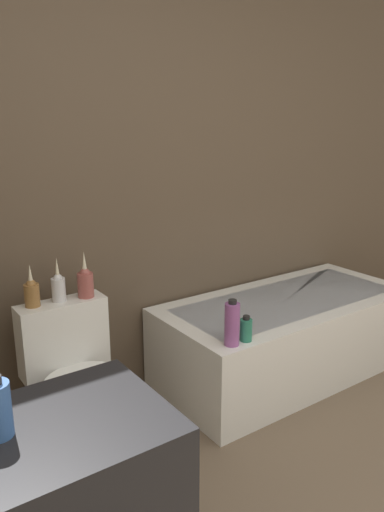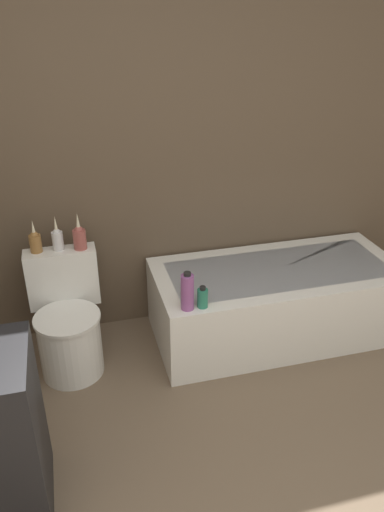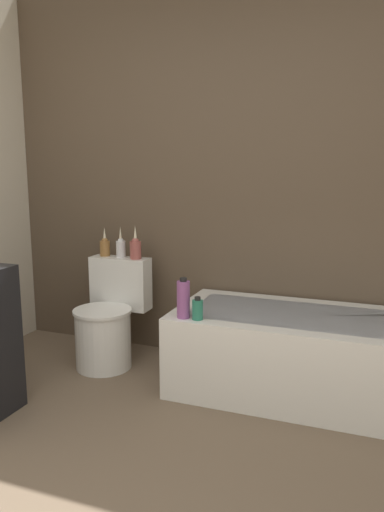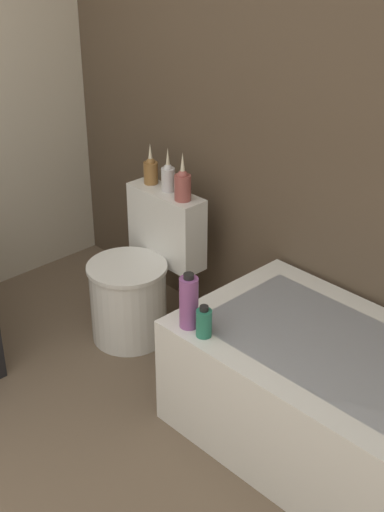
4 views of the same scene
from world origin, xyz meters
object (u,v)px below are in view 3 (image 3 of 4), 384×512
Objects in this scene: vase_bronze at (135,248)px; shampoo_bottle_tall at (183,299)px; vase_silver at (121,247)px; bathtub at (311,355)px; vase_gold at (105,246)px; toilet at (108,322)px; shampoo_bottle_short at (198,309)px.

vase_bronze is 0.75m from shampoo_bottle_tall.
shampoo_bottle_tall is at bearing -36.54° from vase_silver.
vase_gold is at bearing 172.31° from bathtub.
vase_silver is at bearing 143.46° from shampoo_bottle_tall.
vase_gold reaches higher than shampoo_bottle_tall.
shampoo_bottle_tall is at bearing -23.91° from toilet.
vase_bronze reaches higher than shampoo_bottle_short.
vase_gold is 0.88× the size of vase_bronze.
bathtub is 7.94× the size of vase_gold.
shampoo_bottle_short reaches higher than bathtub.
vase_gold is at bearing 148.05° from shampoo_bottle_tall.
bathtub is at bearing 23.21° from shampoo_bottle_tall.
vase_bronze is (0.13, -0.02, 0.01)m from vase_silver.
toilet is at bearing -90.00° from vase_silver.
shampoo_bottle_tall reaches higher than toilet.
shampoo_bottle_short is at bearing -37.11° from vase_bronze.
bathtub is 7.01× the size of vase_bronze.
vase_silver is (-1.37, 0.20, 0.54)m from bathtub.
vase_silver is 0.93× the size of vase_bronze.
shampoo_bottle_tall reaches higher than bathtub.
bathtub is at bearing -7.69° from vase_gold.
vase_bronze is at bearing 138.92° from shampoo_bottle_tall.
vase_gold is (-1.50, 0.20, 0.54)m from bathtub.
vase_gold is 0.13m from vase_silver.
bathtub is 2.28× the size of toilet.
shampoo_bottle_tall is at bearing -31.95° from vase_gold.
vase_bronze is at bearing -5.60° from vase_gold.
shampoo_bottle_tall is 0.10m from shampoo_bottle_short.
shampoo_bottle_tall is at bearing -41.08° from vase_bronze.
vase_silver is (0.00, 0.20, 0.49)m from toilet.
vase_gold is 0.87× the size of shampoo_bottle_tall.
shampoo_bottle_short is at bearing -29.52° from vase_gold.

